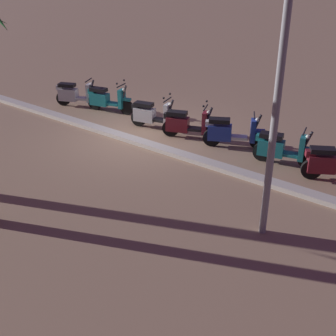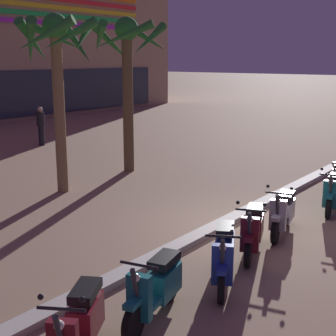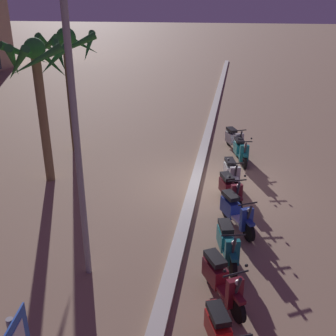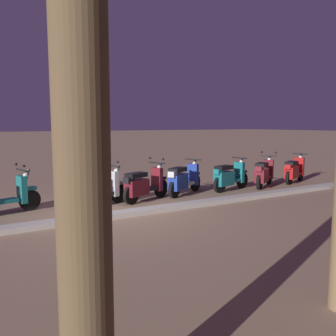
% 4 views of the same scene
% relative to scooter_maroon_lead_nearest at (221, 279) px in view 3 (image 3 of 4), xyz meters
% --- Properties ---
extents(ground_plane, '(200.00, 200.00, 0.00)m').
position_rel_scooter_maroon_lead_nearest_xyz_m(ground_plane, '(5.62, 0.71, -0.46)').
color(ground_plane, '#93755B').
extents(curb_strip, '(60.00, 0.36, 0.12)m').
position_rel_scooter_maroon_lead_nearest_xyz_m(curb_strip, '(5.62, 1.16, -0.40)').
color(curb_strip, '#BCB7AD').
rests_on(curb_strip, ground).
extents(scooter_maroon_lead_nearest, '(1.59, 1.01, 1.17)m').
position_rel_scooter_maroon_lead_nearest_xyz_m(scooter_maroon_lead_nearest, '(0.00, 0.00, 0.00)').
color(scooter_maroon_lead_nearest, black).
rests_on(scooter_maroon_lead_nearest, ground).
extents(scooter_teal_tail_end, '(1.70, 0.70, 1.04)m').
position_rel_scooter_maroon_lead_nearest_xyz_m(scooter_teal_tail_end, '(1.42, -0.09, -0.01)').
color(scooter_teal_tail_end, black).
rests_on(scooter_teal_tail_end, ground).
extents(scooter_blue_mid_rear, '(1.68, 1.01, 1.04)m').
position_rel_scooter_maroon_lead_nearest_xyz_m(scooter_blue_mid_rear, '(3.06, -0.25, 0.00)').
color(scooter_blue_mid_rear, black).
rests_on(scooter_blue_mid_rear, ground).
extents(scooter_maroon_mid_centre, '(1.68, 0.85, 1.17)m').
position_rel_scooter_maroon_lead_nearest_xyz_m(scooter_maroon_mid_centre, '(4.47, -0.06, -0.01)').
color(scooter_maroon_mid_centre, black).
rests_on(scooter_maroon_mid_centre, ground).
extents(scooter_silver_second_in_line, '(1.70, 0.70, 1.17)m').
position_rel_scooter_maroon_lead_nearest_xyz_m(scooter_silver_second_in_line, '(5.83, -0.07, -0.01)').
color(scooter_silver_second_in_line, black).
rests_on(scooter_silver_second_in_line, ground).
extents(scooter_teal_gap_after_mid, '(1.81, 0.71, 1.17)m').
position_rel_scooter_maroon_lead_nearest_xyz_m(scooter_teal_gap_after_mid, '(8.13, -0.37, -0.01)').
color(scooter_teal_gap_after_mid, black).
rests_on(scooter_teal_gap_after_mid, ground).
extents(scooter_silver_far_back, '(1.65, 0.88, 1.04)m').
position_rel_scooter_maroon_lead_nearest_xyz_m(scooter_silver_far_back, '(9.45, -0.07, -0.00)').
color(scooter_silver_far_back, black).
rests_on(scooter_silver_far_back, ground).
extents(palm_tree_by_mall_entrance, '(2.38, 2.41, 4.89)m').
position_rel_scooter_maroon_lead_nearest_xyz_m(palm_tree_by_mall_entrance, '(5.11, 6.29, 3.32)').
color(palm_tree_by_mall_entrance, olive).
rests_on(palm_tree_by_mall_entrance, ground).
extents(palm_tree_far_corner, '(2.53, 2.71, 5.01)m').
position_rel_scooter_maroon_lead_nearest_xyz_m(palm_tree_far_corner, '(8.18, 6.54, 3.29)').
color(palm_tree_far_corner, brown).
rests_on(palm_tree_far_corner, ground).
extents(street_lamp, '(0.36, 0.36, 7.11)m').
position_rel_scooter_maroon_lead_nearest_xyz_m(street_lamp, '(0.32, 3.12, 3.84)').
color(street_lamp, '#939399').
rests_on(street_lamp, ground).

